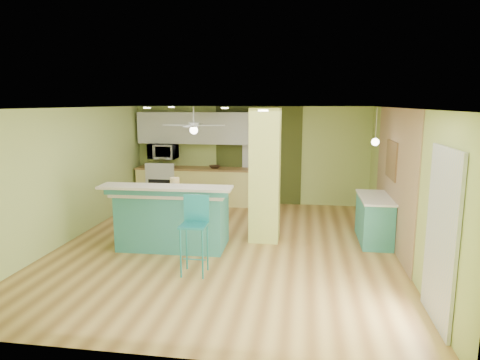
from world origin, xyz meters
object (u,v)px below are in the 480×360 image
side_counter (374,219)px  peninsula (173,217)px  fruit_bowl (215,167)px  bar_stool (195,222)px  canister (175,183)px

side_counter → peninsula: bearing=-166.6°
fruit_bowl → side_counter: bearing=-34.6°
bar_stool → fruit_bowl: bar_stool is taller
peninsula → side_counter: bearing=12.0°
peninsula → fruit_bowl: bearing=87.6°
canister → fruit_bowl: bearing=88.5°
peninsula → canister: (-0.02, 0.22, 0.58)m
peninsula → canister: size_ratio=12.05×
bar_stool → fruit_bowl: bearing=98.0°
peninsula → side_counter: (3.64, 0.87, -0.12)m
bar_stool → side_counter: size_ratio=0.90×
peninsula → canister: bearing=94.3°
peninsula → fruit_bowl: size_ratio=7.80×
bar_stool → fruit_bowl: (-0.64, 4.44, 0.17)m
side_counter → canister: canister is taller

